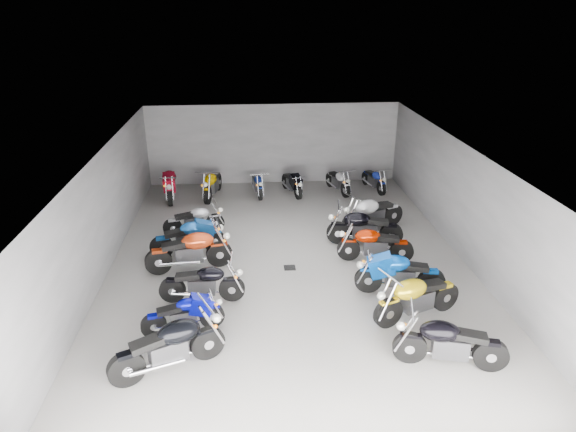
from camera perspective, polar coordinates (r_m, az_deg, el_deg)
name	(u,v)px	position (r m, az deg, el deg)	size (l,w,h in m)	color
ground	(288,260)	(14.82, 0.02, -4.87)	(14.00, 14.00, 0.00)	gray
wall_back	(274,144)	(20.81, -1.62, 7.99)	(10.00, 0.10, 3.20)	gray
wall_left	(103,214)	(14.64, -19.87, 0.23)	(0.10, 14.00, 3.20)	gray
wall_right	(464,203)	(15.38, 18.93, 1.42)	(0.10, 14.00, 3.20)	gray
ceiling	(288,151)	(13.64, 0.03, 7.23)	(10.00, 14.00, 0.04)	black
drain_grate	(290,268)	(14.38, 0.19, -5.76)	(0.32, 0.32, 0.01)	black
motorcycle_left_a	(169,346)	(10.69, -13.06, -13.94)	(2.23, 1.15, 1.05)	black
motorcycle_left_b	(184,314)	(11.81, -11.48, -10.66)	(1.84, 0.54, 0.82)	black
motorcycle_left_c	(203,283)	(12.81, -9.43, -7.35)	(2.11, 0.43, 0.92)	black
motorcycle_left_d	(190,251)	(14.29, -10.82, -3.82)	(2.37, 0.67, 1.05)	black
motorcycle_left_e	(189,238)	(15.18, -10.96, -2.40)	(2.18, 0.66, 0.97)	black
motorcycle_left_f	(195,220)	(16.53, -10.34, -0.45)	(1.93, 0.58, 0.86)	black
motorcycle_right_a	(449,343)	(11.04, 17.47, -13.32)	(2.24, 0.72, 1.00)	black
motorcycle_right_b	(417,297)	(12.32, 14.11, -8.74)	(2.26, 0.99, 1.04)	black
motorcycle_right_c	(399,274)	(13.25, 12.23, -6.29)	(2.27, 0.56, 1.00)	black
motorcycle_right_d	(374,244)	(14.74, 9.57, -3.12)	(2.16, 0.55, 0.95)	black
motorcycle_right_e	(364,228)	(15.68, 8.42, -1.28)	(2.30, 0.58, 1.02)	black
motorcycle_right_f	(372,214)	(16.72, 9.32, 0.26)	(2.22, 1.11, 1.04)	black
motorcycle_back_a	(170,184)	(19.75, -12.98, 3.49)	(0.54, 2.38, 1.05)	black
motorcycle_back_b	(212,184)	(19.59, -8.41, 3.55)	(0.62, 2.19, 0.97)	black
motorcycle_back_c	(258,184)	(19.71, -3.41, 3.62)	(0.43, 1.86, 0.82)	black
motorcycle_back_d	(292,183)	(19.74, 0.47, 3.72)	(0.65, 1.86, 0.83)	black
motorcycle_back_e	(338,181)	(20.03, 5.60, 3.90)	(0.67, 1.87, 0.84)	black
motorcycle_back_f	(374,179)	(20.44, 9.56, 4.03)	(0.58, 1.83, 0.82)	black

